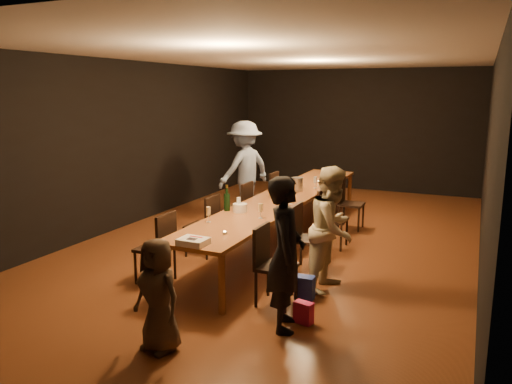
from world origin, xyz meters
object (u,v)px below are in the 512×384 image
at_px(chair_right_2, 333,219).
at_px(man_blue, 245,168).
at_px(chair_right_0, 277,266).
at_px(chair_right_1, 309,239).
at_px(table, 283,199).
at_px(woman_birthday, 286,254).
at_px(champagne_bottle, 227,198).
at_px(chair_left_2, 237,208).
at_px(ice_bucket, 297,184).
at_px(birthday_cake, 193,241).
at_px(plate_stack, 240,208).
at_px(chair_right_3, 351,203).
at_px(woman_tan, 332,229).
at_px(chair_left_1, 202,225).
at_px(child, 158,295).
at_px(chair_left_0, 155,247).
at_px(chair_left_3, 265,196).

relative_size(chair_right_2, man_blue, 0.50).
bearing_deg(chair_right_0, chair_right_1, 180.00).
relative_size(table, woman_birthday, 3.71).
xyz_separation_m(chair_right_0, champagne_bottle, (-1.24, 1.14, 0.47)).
distance_m(chair_left_2, woman_birthday, 3.55).
distance_m(table, ice_bucket, 0.61).
xyz_separation_m(woman_birthday, birthday_cake, (-1.13, 0.04, -0.02)).
relative_size(birthday_cake, plate_stack, 1.54).
xyz_separation_m(chair_right_3, woman_tan, (0.45, -2.87, 0.31)).
xyz_separation_m(chair_right_3, chair_left_1, (-1.70, -2.40, 0.00)).
xyz_separation_m(chair_right_2, woman_tan, (0.45, -1.67, 0.31)).
height_order(chair_right_0, man_blue, man_blue).
relative_size(chair_left_2, child, 0.84).
xyz_separation_m(chair_right_2, woman_birthday, (0.31, -2.91, 0.34)).
bearing_deg(ice_bucket, child, -87.51).
height_order(chair_right_2, man_blue, man_blue).
bearing_deg(chair_left_0, plate_stack, -29.92).
height_order(chair_left_0, woman_birthday, woman_birthday).
bearing_deg(child, chair_right_2, 93.48).
bearing_deg(chair_right_3, chair_right_0, -0.00).
height_order(chair_right_3, chair_left_0, same).
bearing_deg(champagne_bottle, man_blue, 110.47).
distance_m(chair_left_1, birthday_cake, 1.91).
relative_size(chair_left_0, chair_left_2, 1.00).
distance_m(woman_tan, man_blue, 4.08).
distance_m(chair_right_2, chair_left_1, 2.08).
bearing_deg(chair_left_3, chair_left_2, -180.00).
bearing_deg(man_blue, chair_right_0, 53.72).
bearing_deg(chair_left_0, woman_birthday, -104.23).
distance_m(chair_left_0, chair_left_1, 1.20).
distance_m(table, chair_left_1, 1.49).
distance_m(child, champagne_bottle, 2.67).
bearing_deg(chair_left_3, plate_stack, -164.77).
distance_m(woman_tan, ice_bucket, 2.59).
distance_m(chair_right_3, plate_stack, 2.68).
relative_size(chair_right_0, ice_bucket, 4.08).
bearing_deg(champagne_bottle, child, -76.73).
relative_size(table, chair_left_1, 6.45).
relative_size(man_blue, birthday_cake, 5.80).
height_order(chair_left_1, child, child).
height_order(chair_right_2, birthday_cake, chair_right_2).
distance_m(champagne_bottle, ice_bucket, 1.89).
xyz_separation_m(chair_left_0, plate_stack, (0.67, 1.16, 0.34)).
relative_size(chair_right_1, chair_left_2, 1.00).
bearing_deg(child, table, 106.10).
relative_size(chair_left_0, child, 0.84).
xyz_separation_m(chair_left_2, chair_left_3, (0.00, 1.20, 0.00)).
relative_size(table, woman_tan, 3.85).
xyz_separation_m(woman_tan, ice_bucket, (-1.27, 2.26, 0.08)).
distance_m(table, child, 3.84).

